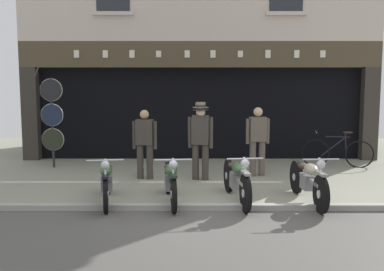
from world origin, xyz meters
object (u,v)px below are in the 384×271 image
at_px(salesman_left, 147,141).
at_px(advert_board_near, 264,95).
at_px(shopkeeper_center, 202,136).
at_px(assistant_far_right, 203,139).
at_px(leaning_bicycle, 340,152).
at_px(motorcycle_center_left, 173,180).
at_px(salesman_right, 260,138).
at_px(motorcycle_left, 109,180).
at_px(tyre_sign_pole, 54,116).
at_px(motorcycle_center, 239,179).
at_px(advert_board_far, 306,97).
at_px(motorcycle_center_right, 310,180).

distance_m(salesman_left, advert_board_near, 4.27).
bearing_deg(shopkeeper_center, assistant_far_right, 93.28).
bearing_deg(advert_board_near, leaning_bicycle, -37.30).
bearing_deg(motorcycle_center_left, salesman_right, -136.26).
bearing_deg(salesman_left, shopkeeper_center, -175.69).
height_order(motorcycle_left, tyre_sign_pole, tyre_sign_pole).
distance_m(shopkeeper_center, tyre_sign_pole, 4.04).
bearing_deg(motorcycle_center, tyre_sign_pole, -43.92).
bearing_deg(motorcycle_center, salesman_right, -113.91).
bearing_deg(motorcycle_left, salesman_right, -151.43).
height_order(shopkeeper_center, salesman_right, shopkeeper_center).
xyz_separation_m(motorcycle_center_left, motorcycle_center, (1.21, 0.06, 0.01)).
xyz_separation_m(salesman_left, advert_board_near, (3.07, 2.81, 0.96)).
relative_size(shopkeeper_center, salesman_right, 1.08).
distance_m(advert_board_near, leaning_bicycle, 2.65).
relative_size(salesman_left, advert_board_far, 1.45).
bearing_deg(motorcycle_center_left, shopkeeper_center, -113.52).
relative_size(motorcycle_left, assistant_far_right, 1.13).
distance_m(motorcycle_center, advert_board_far, 5.49).
xyz_separation_m(shopkeeper_center, salesman_right, (1.34, 0.39, -0.09)).
bearing_deg(shopkeeper_center, salesman_right, -163.17).
distance_m(motorcycle_center_left, salesman_right, 3.07).
relative_size(motorcycle_center_right, leaning_bicycle, 1.14).
xyz_separation_m(salesman_right, advert_board_far, (1.67, 2.48, 0.87)).
distance_m(motorcycle_center_left, shopkeeper_center, 2.12).
distance_m(motorcycle_center_right, advert_board_near, 5.05).
distance_m(motorcycle_left, advert_board_near, 6.18).
distance_m(tyre_sign_pole, advert_board_near, 5.77).
relative_size(motorcycle_center, advert_board_near, 2.26).
distance_m(shopkeeper_center, salesman_right, 1.40).
height_order(motorcycle_center_right, advert_board_near, advert_board_near).
bearing_deg(tyre_sign_pole, motorcycle_left, -59.43).
bearing_deg(motorcycle_center, motorcycle_center_right, 169.62).
height_order(assistant_far_right, advert_board_near, advert_board_near).
bearing_deg(assistant_far_right, motorcycle_center, 120.93).
bearing_deg(shopkeeper_center, motorcycle_center_right, 134.61).
relative_size(salesman_right, advert_board_far, 1.48).
bearing_deg(shopkeeper_center, motorcycle_center_left, 74.11).
distance_m(assistant_far_right, tyre_sign_pole, 4.06).
bearing_deg(salesman_right, motorcycle_left, 30.10).
height_order(tyre_sign_pole, advert_board_far, tyre_sign_pole).
bearing_deg(salesman_right, motorcycle_center_left, 43.23).
bearing_deg(assistant_far_right, advert_board_far, -123.61).
relative_size(salesman_right, tyre_sign_pole, 0.70).
distance_m(salesman_left, salesman_right, 2.61).
height_order(motorcycle_left, salesman_right, salesman_right).
distance_m(tyre_sign_pole, advert_board_far, 6.92).
height_order(salesman_left, advert_board_near, advert_board_near).
distance_m(shopkeeper_center, assistant_far_right, 0.06).
xyz_separation_m(shopkeeper_center, advert_board_far, (3.00, 2.87, 0.78)).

